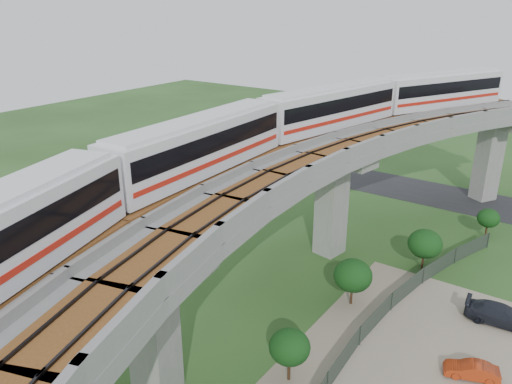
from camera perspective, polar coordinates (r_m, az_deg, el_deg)
ground at (r=37.64m, az=-0.41°, el=-12.54°), size 160.00×160.00×0.00m
asphalt_road at (r=62.03m, az=15.87°, el=0.60°), size 60.00×8.00×0.03m
viaduct at (r=31.57m, az=5.24°, el=-0.93°), size 19.58×73.98×11.40m
metro_train at (r=35.61m, az=4.11°, el=7.16°), size 12.61×61.17×3.64m
fence at (r=33.55m, az=13.88°, el=-16.41°), size 3.87×38.73×1.50m
tree_0 at (r=50.96m, az=25.03°, el=-2.73°), size 2.03×2.03×2.87m
tree_1 at (r=42.92m, az=18.76°, el=-5.62°), size 2.75×2.75×3.55m
tree_2 at (r=36.91m, az=11.02°, el=-9.35°), size 2.78×2.78×3.57m
tree_3 at (r=29.84m, az=3.87°, el=-17.26°), size 2.40×2.40×3.37m
car_red at (r=33.54m, az=23.42°, el=-18.18°), size 3.28×2.05×1.02m
car_dark at (r=38.94m, az=26.20°, el=-12.48°), size 4.81×2.33×1.35m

